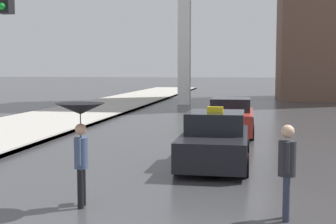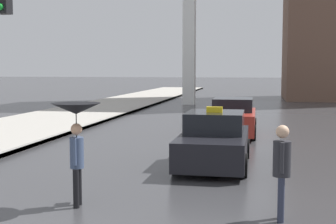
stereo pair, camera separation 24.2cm
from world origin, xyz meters
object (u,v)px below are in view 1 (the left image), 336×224
object	(u,v)px
taxi	(215,141)
sedan_red	(231,118)
pedestrian_man	(287,164)
pedestrian_with_umbrella	(81,125)

from	to	relation	value
taxi	sedan_red	xyz separation A→B (m)	(0.18, 6.26, 0.01)
sedan_red	taxi	bearing A→B (deg)	88.38
sedan_red	pedestrian_man	distance (m)	10.96
pedestrian_with_umbrella	taxi	bearing A→B (deg)	-35.37
taxi	pedestrian_man	bearing A→B (deg)	109.39
sedan_red	pedestrian_man	bearing A→B (deg)	97.57
taxi	pedestrian_with_umbrella	size ratio (longest dim) A/B	2.00
sedan_red	pedestrian_man	size ratio (longest dim) A/B	2.40
pedestrian_with_umbrella	sedan_red	bearing A→B (deg)	-21.24
taxi	pedestrian_with_umbrella	bearing A→B (deg)	62.94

